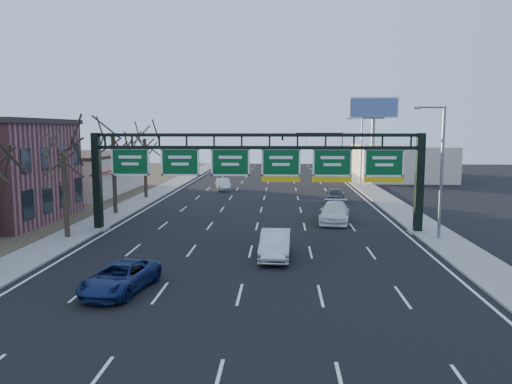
# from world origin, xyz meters

# --- Properties ---
(ground) EXTENTS (160.00, 160.00, 0.00)m
(ground) POSITION_xyz_m (0.00, 0.00, 0.00)
(ground) COLOR black
(ground) RESTS_ON ground
(sidewalk_left) EXTENTS (3.00, 120.00, 0.12)m
(sidewalk_left) POSITION_xyz_m (-12.80, 20.00, 0.06)
(sidewalk_left) COLOR gray
(sidewalk_left) RESTS_ON ground
(sidewalk_right) EXTENTS (3.00, 120.00, 0.12)m
(sidewalk_right) POSITION_xyz_m (12.80, 20.00, 0.06)
(sidewalk_right) COLOR gray
(sidewalk_right) RESTS_ON ground
(dirt_strip_left) EXTENTS (21.00, 120.00, 0.06)m
(dirt_strip_left) POSITION_xyz_m (-25.00, 20.00, 0.03)
(dirt_strip_left) COLOR #473D2B
(dirt_strip_left) RESTS_ON ground
(lane_markings) EXTENTS (21.60, 120.00, 0.01)m
(lane_markings) POSITION_xyz_m (0.00, 20.00, 0.01)
(lane_markings) COLOR white
(lane_markings) RESTS_ON ground
(sign_gantry) EXTENTS (24.60, 1.20, 7.20)m
(sign_gantry) POSITION_xyz_m (0.16, 8.00, 4.63)
(sign_gantry) COLOR black
(sign_gantry) RESTS_ON ground
(cream_strip) EXTENTS (10.90, 18.40, 4.70)m
(cream_strip) POSITION_xyz_m (-21.48, 29.00, 2.36)
(cream_strip) COLOR #B9AC99
(cream_strip) RESTS_ON ground
(building_right_distant) EXTENTS (12.00, 20.00, 5.00)m
(building_right_distant) POSITION_xyz_m (20.00, 50.00, 2.50)
(building_right_distant) COLOR #B9AC99
(building_right_distant) RESTS_ON ground
(tree_gantry) EXTENTS (3.60, 3.60, 8.48)m
(tree_gantry) POSITION_xyz_m (-12.80, 5.00, 7.11)
(tree_gantry) COLOR black
(tree_gantry) RESTS_ON sidewalk_left
(tree_mid) EXTENTS (3.60, 3.60, 9.24)m
(tree_mid) POSITION_xyz_m (-12.80, 15.00, 7.85)
(tree_mid) COLOR black
(tree_mid) RESTS_ON sidewalk_left
(tree_far) EXTENTS (3.60, 3.60, 8.86)m
(tree_far) POSITION_xyz_m (-12.80, 25.00, 7.48)
(tree_far) COLOR black
(tree_far) RESTS_ON sidewalk_left
(streetlight_near) EXTENTS (2.15, 0.22, 9.00)m
(streetlight_near) POSITION_xyz_m (12.47, 6.00, 5.08)
(streetlight_near) COLOR slate
(streetlight_near) RESTS_ON sidewalk_right
(streetlight_far) EXTENTS (2.15, 0.22, 9.00)m
(streetlight_far) POSITION_xyz_m (12.47, 40.00, 5.08)
(streetlight_far) COLOR slate
(streetlight_far) RESTS_ON sidewalk_right
(billboard_right) EXTENTS (7.00, 0.50, 12.00)m
(billboard_right) POSITION_xyz_m (15.00, 44.98, 9.06)
(billboard_right) COLOR slate
(billboard_right) RESTS_ON ground
(traffic_signal_mast) EXTENTS (10.16, 0.54, 7.00)m
(traffic_signal_mast) POSITION_xyz_m (5.69, 55.00, 5.50)
(traffic_signal_mast) COLOR black
(traffic_signal_mast) RESTS_ON ground
(car_blue_suv) EXTENTS (3.10, 5.19, 1.35)m
(car_blue_suv) POSITION_xyz_m (-5.56, -5.87, 0.68)
(car_blue_suv) COLOR navy
(car_blue_suv) RESTS_ON ground
(car_silver_sedan) EXTENTS (1.88, 4.93, 1.60)m
(car_silver_sedan) POSITION_xyz_m (1.54, 0.53, 0.80)
(car_silver_sedan) COLOR silver
(car_silver_sedan) RESTS_ON ground
(car_white_wagon) EXTENTS (3.04, 5.83, 1.61)m
(car_white_wagon) POSITION_xyz_m (6.16, 11.96, 0.81)
(car_white_wagon) COLOR white
(car_white_wagon) RESTS_ON ground
(car_grey_far) EXTENTS (2.37, 4.37, 1.41)m
(car_grey_far) POSITION_xyz_m (7.43, 23.55, 0.71)
(car_grey_far) COLOR #3C3E41
(car_grey_far) RESTS_ON ground
(car_silver_distant) EXTENTS (2.37, 4.59, 1.44)m
(car_silver_distant) POSITION_xyz_m (-5.26, 32.62, 0.72)
(car_silver_distant) COLOR #B6B6BB
(car_silver_distant) RESTS_ON ground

